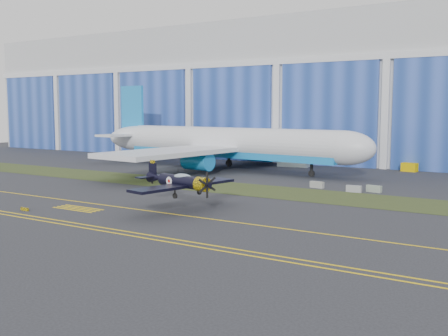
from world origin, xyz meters
The scene contains 16 objects.
ground centered at (0.00, 0.00, 0.00)m, with size 260.00×260.00×0.00m, color #2E3035.
grass_median centered at (0.00, 14.00, 0.02)m, with size 260.00×10.00×0.02m, color #475128.
hangar centered at (0.00, 71.79, 14.96)m, with size 220.00×45.70×30.00m.
taxiway_centreline centered at (0.00, -5.00, 0.01)m, with size 200.00×0.20×0.02m, color yellow.
edge_line_near centered at (0.00, -14.50, 0.01)m, with size 80.00×0.20×0.02m, color yellow.
edge_line_far centered at (0.00, -13.50, 0.01)m, with size 80.00×0.20×0.02m, color yellow.
hold_short_ladder centered at (-18.00, -8.10, 0.01)m, with size 6.00×2.40×0.02m, color yellow, non-canonical shape.
guard_board_left centered at (-22.00, -12.00, 0.17)m, with size 1.20×0.15×0.35m, color yellow.
warbird centered at (-7.96, -2.73, 3.15)m, with size 13.42×15.20×3.95m.
jetliner centered at (-24.23, 33.54, 10.91)m, with size 67.51×59.00×21.82m.
shipping_container centered at (-15.79, 44.11, 1.27)m, with size 5.87×2.35×2.54m, color silver.
tug centered at (5.00, 47.63, 0.76)m, with size 2.60×1.63×1.52m, color #E4BA00.
cart centered at (-57.71, 45.77, 0.62)m, with size 2.08×1.25×1.25m, color silver.
barrier_a centered at (-1.45, 20.39, 0.45)m, with size 2.00×0.60×0.90m, color gray.
barrier_b centered at (4.15, 19.35, 0.45)m, with size 2.00×0.60×0.90m, color #929498.
barrier_c centered at (6.40, 20.81, 0.45)m, with size 2.00×0.60×0.90m, color gray.
Camera 1 is at (25.76, -47.89, 10.83)m, focal length 42.00 mm.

